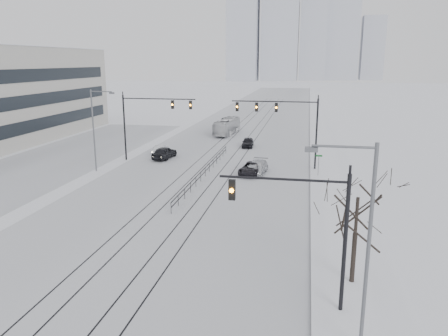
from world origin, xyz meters
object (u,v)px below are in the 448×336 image
(sedan_sb_inner, at_px, (164,153))
(box_truck, at_px, (227,126))
(traffic_mast_near, at_px, (311,222))
(sedan_nb_right, at_px, (257,168))
(sedan_sb_outer, at_px, (161,150))
(sedan_nb_front, at_px, (252,169))
(bare_tree, at_px, (357,207))
(sedan_nb_far, at_px, (248,142))

(sedan_sb_inner, distance_m, box_truck, 20.48)
(traffic_mast_near, distance_m, sedan_nb_right, 26.94)
(traffic_mast_near, height_order, box_truck, traffic_mast_near)
(sedan_sb_outer, height_order, sedan_nb_front, sedan_nb_front)
(sedan_nb_right, bearing_deg, bare_tree, -64.99)
(sedan_nb_front, bearing_deg, bare_tree, -62.11)
(sedan_sb_inner, distance_m, sedan_nb_right, 13.38)
(traffic_mast_near, relative_size, sedan_nb_far, 1.81)
(bare_tree, xyz_separation_m, sedan_nb_front, (-8.42, 22.75, -3.83))
(bare_tree, bearing_deg, sedan_nb_far, 106.06)
(sedan_nb_right, bearing_deg, sedan_nb_far, 107.33)
(bare_tree, bearing_deg, sedan_nb_front, 110.30)
(sedan_sb_inner, distance_m, sedan_nb_front, 13.09)
(sedan_sb_inner, height_order, box_truck, box_truck)
(sedan_sb_outer, bearing_deg, sedan_nb_right, 146.59)
(sedan_sb_inner, relative_size, sedan_nb_far, 1.18)
(sedan_nb_front, xyz_separation_m, box_truck, (-7.47, 25.72, 0.67))
(bare_tree, height_order, sedan_nb_right, bare_tree)
(sedan_sb_inner, xyz_separation_m, sedan_nb_far, (9.24, 9.62, -0.12))
(sedan_nb_right, distance_m, box_truck, 26.62)
(bare_tree, bearing_deg, sedan_sb_outer, 124.85)
(traffic_mast_near, bearing_deg, sedan_nb_right, 102.00)
(traffic_mast_near, xyz_separation_m, box_truck, (-13.48, 51.48, -3.24))
(sedan_nb_front, relative_size, sedan_nb_far, 1.22)
(sedan_nb_far, distance_m, box_truck, 11.52)
(sedan_sb_inner, bearing_deg, traffic_mast_near, 125.32)
(bare_tree, xyz_separation_m, box_truck, (-15.89, 48.48, -3.17))
(bare_tree, height_order, sedan_sb_outer, bare_tree)
(sedan_sb_outer, distance_m, sedan_nb_far, 12.77)
(sedan_sb_inner, xyz_separation_m, sedan_nb_right, (12.25, -5.38, -0.09))
(sedan_nb_front, height_order, box_truck, box_truck)
(sedan_sb_outer, xyz_separation_m, sedan_nb_far, (10.58, 7.14, 0.05))
(box_truck, bearing_deg, sedan_nb_front, 111.27)
(sedan_sb_inner, bearing_deg, sedan_nb_right, 162.10)
(sedan_sb_inner, bearing_deg, sedan_nb_far, -127.99)
(sedan_sb_outer, bearing_deg, sedan_nb_far, -149.34)
(bare_tree, distance_m, box_truck, 51.11)
(box_truck, bearing_deg, traffic_mast_near, 109.75)
(sedan_nb_right, bearing_deg, sedan_sb_inner, 162.25)
(sedan_nb_far, xyz_separation_m, box_truck, (-4.92, 10.39, 0.66))
(bare_tree, distance_m, sedan_sb_inner, 35.10)
(box_truck, bearing_deg, sedan_sb_inner, 82.91)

